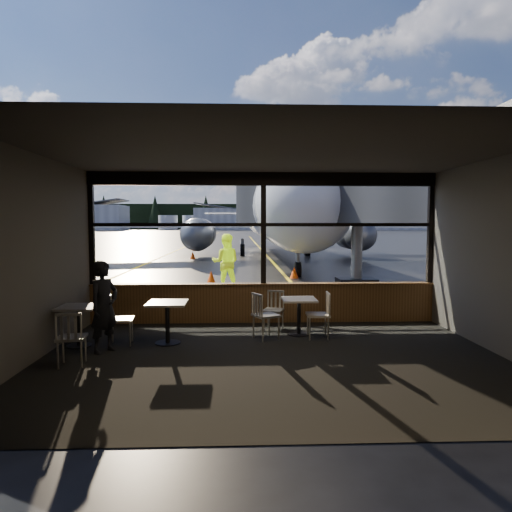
{
  "coord_description": "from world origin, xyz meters",
  "views": [
    {
      "loc": [
        -0.58,
        -10.6,
        2.31
      ],
      "look_at": [
        -0.13,
        1.0,
        1.5
      ],
      "focal_mm": 32.0,
      "sensor_mm": 36.0,
      "label": 1
    }
  ],
  "objects": [
    {
      "name": "ceiling",
      "position": [
        0.0,
        -3.0,
        3.5
      ],
      "size": [
        8.0,
        6.0,
        0.04
      ],
      "primitive_type": "cube",
      "color": "#38332D",
      "rests_on": "ground"
    },
    {
      "name": "chair_near_n",
      "position": [
        0.18,
        -0.8,
        0.43
      ],
      "size": [
        0.6,
        0.6,
        0.86
      ],
      "primitive_type": null,
      "rotation": [
        0.0,
        0.0,
        2.8
      ],
      "color": "beige",
      "rests_on": "carpet_floor"
    },
    {
      "name": "ground_crew",
      "position": [
        -1.02,
        5.23,
        0.99
      ],
      "size": [
        0.99,
        0.79,
        1.97
      ],
      "primitive_type": "imported",
      "rotation": [
        0.0,
        0.0,
        3.09
      ],
      "color": "#BFF219",
      "rests_on": "ground_plane"
    },
    {
      "name": "mullion_right",
      "position": [
        3.95,
        0.0,
        2.2
      ],
      "size": [
        0.12,
        0.12,
        2.6
      ],
      "primitive_type": "cube",
      "color": "black",
      "rests_on": "ground"
    },
    {
      "name": "cone_wing",
      "position": [
        -3.64,
        19.9,
        0.25
      ],
      "size": [
        0.36,
        0.36,
        0.5
      ],
      "primitive_type": "cone",
      "color": "#E75607",
      "rests_on": "ground_plane"
    },
    {
      "name": "airliner",
      "position": [
        2.11,
        21.85,
        5.75
      ],
      "size": [
        31.57,
        37.8,
        11.49
      ],
      "primitive_type": null,
      "rotation": [
        0.0,
        0.0,
        -0.01
      ],
      "color": "white",
      "rests_on": "ground_plane"
    },
    {
      "name": "chair_near_e",
      "position": [
        1.01,
        -1.57,
        0.48
      ],
      "size": [
        0.54,
        0.54,
        0.95
      ],
      "primitive_type": null,
      "rotation": [
        0.0,
        0.0,
        1.53
      ],
      "color": "#B3AEA2",
      "rests_on": "carpet_floor"
    },
    {
      "name": "hangar_left",
      "position": [
        -70.0,
        180.0,
        5.5
      ],
      "size": [
        45.0,
        18.0,
        11.0
      ],
      "primitive_type": null,
      "color": "silver",
      "rests_on": "ground_plane"
    },
    {
      "name": "chair_mid_w",
      "position": [
        -2.84,
        -1.89,
        0.48
      ],
      "size": [
        0.58,
        0.58,
        0.96
      ],
      "primitive_type": null,
      "rotation": [
        0.0,
        0.0,
        -1.45
      ],
      "color": "#B5AFA3",
      "rests_on": "carpet_floor"
    },
    {
      "name": "chair_left_s",
      "position": [
        -3.3,
        -3.18,
        0.46
      ],
      "size": [
        0.57,
        0.57,
        0.92
      ],
      "primitive_type": null,
      "rotation": [
        0.0,
        0.0,
        0.14
      ],
      "color": "#BBB5A9",
      "rests_on": "carpet_floor"
    },
    {
      "name": "passenger",
      "position": [
        -2.99,
        -2.41,
        0.83
      ],
      "size": [
        0.65,
        0.72,
        1.66
      ],
      "primitive_type": "imported",
      "rotation": [
        0.0,
        0.0,
        1.03
      ],
      "color": "black",
      "rests_on": "carpet_floor"
    },
    {
      "name": "fuel_tank_b",
      "position": [
        -20.0,
        182.0,
        3.0
      ],
      "size": [
        8.0,
        8.0,
        6.0
      ],
      "primitive_type": "cylinder",
      "color": "silver",
      "rests_on": "ground_plane"
    },
    {
      "name": "cone_nose",
      "position": [
        1.8,
        8.68,
        0.26
      ],
      "size": [
        0.37,
        0.37,
        0.51
      ],
      "primitive_type": "cone",
      "color": "#F13D07",
      "rests_on": "ground_plane"
    },
    {
      "name": "jet_bridge",
      "position": [
        3.6,
        5.5,
        2.26
      ],
      "size": [
        8.47,
        10.35,
        4.51
      ],
      "primitive_type": null,
      "color": "#292A2C",
      "rests_on": "ground_plane"
    },
    {
      "name": "mullion_centre",
      "position": [
        0.0,
        0.0,
        2.2
      ],
      "size": [
        0.12,
        0.12,
        2.6
      ],
      "primitive_type": "cube",
      "color": "black",
      "rests_on": "ground"
    },
    {
      "name": "cafe_table_left",
      "position": [
        -3.6,
        -2.0,
        0.39
      ],
      "size": [
        0.71,
        0.71,
        0.78
      ],
      "primitive_type": null,
      "color": "#AAA49C",
      "rests_on": "carpet_floor"
    },
    {
      "name": "cafe_table_near",
      "position": [
        0.67,
        -1.26,
        0.38
      ],
      "size": [
        0.7,
        0.7,
        0.77
      ],
      "primitive_type": null,
      "color": "#A69F98",
      "rests_on": "carpet_floor"
    },
    {
      "name": "window_sill",
      "position": [
        0.0,
        0.0,
        0.45
      ],
      "size": [
        8.0,
        0.28,
        0.9
      ],
      "primitive_type": "cube",
      "color": "#553519",
      "rests_on": "ground"
    },
    {
      "name": "cone_extra",
      "position": [
        -1.65,
        7.15,
        0.25
      ],
      "size": [
        0.36,
        0.36,
        0.5
      ],
      "primitive_type": "cone",
      "color": "#FF2B08",
      "rests_on": "ground_plane"
    },
    {
      "name": "fuel_tank_a",
      "position": [
        -30.0,
        182.0,
        3.0
      ],
      "size": [
        8.0,
        8.0,
        6.0
      ],
      "primitive_type": "cylinder",
      "color": "silver",
      "rests_on": "ground_plane"
    },
    {
      "name": "treeline",
      "position": [
        0.0,
        210.0,
        6.0
      ],
      "size": [
        360.0,
        3.0,
        12.0
      ],
      "primitive_type": "cube",
      "color": "black",
      "rests_on": "ground_plane"
    },
    {
      "name": "ground_plane",
      "position": [
        0.0,
        120.0,
        0.0
      ],
      "size": [
        520.0,
        520.0,
        0.0
      ],
      "primitive_type": "plane",
      "color": "black",
      "rests_on": "ground"
    },
    {
      "name": "window_header",
      "position": [
        0.0,
        0.0,
        3.35
      ],
      "size": [
        8.0,
        0.18,
        0.3
      ],
      "primitive_type": "cube",
      "color": "black",
      "rests_on": "ground"
    },
    {
      "name": "carpet_floor",
      "position": [
        0.0,
        -3.0,
        0.01
      ],
      "size": [
        8.0,
        6.0,
        0.01
      ],
      "primitive_type": "cube",
      "color": "black",
      "rests_on": "ground"
    },
    {
      "name": "wall_left",
      "position": [
        -4.0,
        -3.0,
        1.75
      ],
      "size": [
        0.04,
        6.0,
        3.5
      ],
      "primitive_type": "cube",
      "color": "#4B453C",
      "rests_on": "ground"
    },
    {
      "name": "hangar_right",
      "position": [
        60.0,
        178.0,
        6.0
      ],
      "size": [
        50.0,
        20.0,
        12.0
      ],
      "primitive_type": null,
      "color": "silver",
      "rests_on": "ground_plane"
    },
    {
      "name": "fuel_tank_c",
      "position": [
        -10.0,
        182.0,
        3.0
      ],
      "size": [
        8.0,
        8.0,
        6.0
      ],
      "primitive_type": "cylinder",
      "color": "silver",
      "rests_on": "ground_plane"
    },
    {
      "name": "mullion_left",
      "position": [
        -3.95,
        0.0,
        2.2
      ],
      "size": [
        0.12,
        0.12,
        2.6
      ],
      "primitive_type": "cube",
      "color": "black",
      "rests_on": "ground"
    },
    {
      "name": "wall_back",
      "position": [
        0.0,
        -6.0,
        1.75
      ],
      "size": [
        8.0,
        0.04,
        3.5
      ],
      "primitive_type": "cube",
      "color": "#4B453C",
      "rests_on": "ground"
    },
    {
      "name": "chair_near_w",
      "position": [
        -0.03,
        -1.58,
        0.48
      ],
      "size": [
        0.7,
        0.7,
        0.95
      ],
      "primitive_type": null,
      "rotation": [
        0.0,
        0.0,
        -1.1
      ],
      "color": "#BBB7A9",
      "rests_on": "carpet_floor"
    },
    {
      "name": "wall_right",
      "position": [
        4.0,
        -3.0,
        1.75
      ],
      "size": [
        0.04,
        6.0,
        3.5
      ],
      "primitive_type": "cube",
      "color": "#4B453C",
      "rests_on": "ground"
    },
    {
      "name": "window_transom",
      "position": [
        0.0,
        0.0,
        2.3
      ],
      "size": [
        8.0,
        0.1,
        0.08
      ],
      "primitive_type": "cube",
      "color": "black",
      "rests_on": "ground"
    },
    {
      "name": "hangar_mid",
      "position": [
        0.0,
        185.0,
        5.0
      ],
      "size": [
        38.0,
        15.0,
        10.0
      ],
      "primitive_type": null,
      "color": "silver",
      "rests_on": "ground_plane"
    },
    {
      "name": "cafe_table_mid",
      "position": [
        -1.95,
        -1.86,
        0.41
      ],
      "size": [
        0.74,
        0.74,
        0.82
      ],
      "primitive_type": null,
      "color": "gray",
      "rests_on": "carpet_floor"
    }
  ]
}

